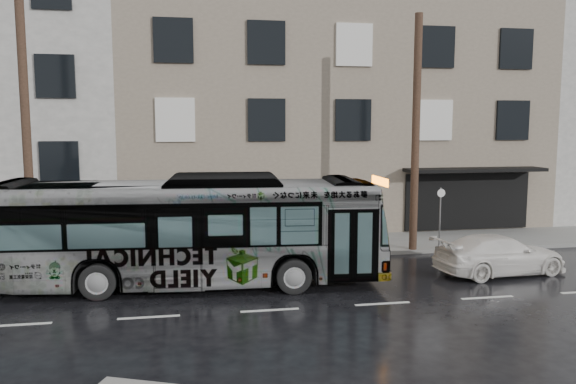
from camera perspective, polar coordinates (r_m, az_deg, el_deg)
name	(u,v)px	position (r m, az deg, el deg)	size (l,w,h in m)	color
ground	(259,285)	(17.93, -3.01, -9.37)	(120.00, 120.00, 0.00)	black
sidewalk	(243,248)	(22.63, -4.54, -5.74)	(90.00, 3.60, 0.15)	gray
building_taupe	(321,115)	(30.62, 3.36, 7.79)	(20.00, 12.00, 11.00)	gray
utility_pole_front	(416,134)	(22.12, 12.85, 5.77)	(0.30, 0.30, 9.00)	#4D3426
utility_pole_rear	(26,135)	(21.10, -25.04, 5.25)	(0.30, 0.30, 9.00)	#4D3426
sign_post	(440,218)	(22.86, 15.17, -2.58)	(0.06, 0.06, 2.40)	slate
bus	(185,231)	(17.76, -10.43, -3.91)	(2.90, 12.40, 3.45)	#B2B2B2
white_sedan	(500,254)	(20.31, 20.72, -5.96)	(1.84, 4.53, 1.32)	white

